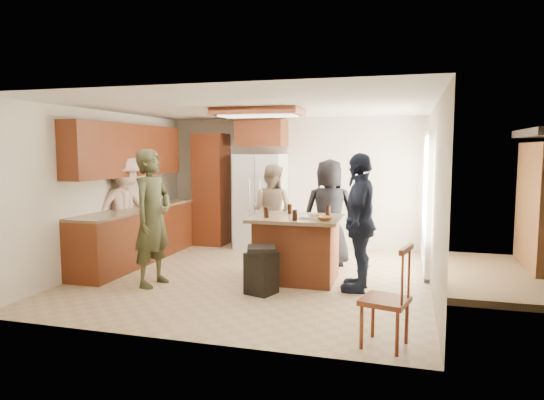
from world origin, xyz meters
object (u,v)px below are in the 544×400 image
(person_counter, at_px, (125,210))
(spindle_chair, at_px, (387,301))
(person_behind_left, at_px, (272,211))
(refrigerator, at_px, (261,201))
(kitchen_island, at_px, (297,248))
(person_behind_right, at_px, (329,213))
(person_side_right, at_px, (360,222))
(trash_bin, at_px, (261,270))
(person_front_left, at_px, (153,218))

(person_counter, bearing_deg, spindle_chair, -96.77)
(person_behind_left, relative_size, refrigerator, 0.91)
(spindle_chair, bearing_deg, kitchen_island, 122.89)
(person_behind_right, relative_size, kitchen_island, 1.36)
(person_side_right, xyz_separation_m, trash_bin, (-1.22, -0.51, -0.60))
(person_behind_right, bearing_deg, spindle_chair, 91.36)
(person_front_left, xyz_separation_m, person_side_right, (2.78, 0.52, -0.02))
(person_front_left, relative_size, person_behind_right, 1.09)
(person_side_right, bearing_deg, person_front_left, -77.69)
(person_behind_left, xyz_separation_m, trash_bin, (0.46, -2.15, -0.50))
(person_behind_left, distance_m, spindle_chair, 4.10)
(person_front_left, height_order, person_side_right, person_front_left)
(kitchen_island, bearing_deg, trash_bin, -111.68)
(person_behind_left, height_order, trash_bin, person_behind_left)
(person_side_right, xyz_separation_m, refrigerator, (-2.11, 2.38, -0.02))
(person_behind_left, height_order, person_behind_right, person_behind_right)
(trash_bin, bearing_deg, person_front_left, -179.64)
(person_side_right, bearing_deg, person_behind_left, -132.63)
(spindle_chair, bearing_deg, trash_bin, 141.22)
(person_behind_left, bearing_deg, person_behind_right, 171.42)
(person_counter, height_order, refrigerator, refrigerator)
(refrigerator, bearing_deg, person_behind_right, -36.34)
(spindle_chair, bearing_deg, person_counter, 151.60)
(refrigerator, relative_size, spindle_chair, 1.81)
(person_behind_right, distance_m, refrigerator, 1.86)
(person_behind_right, bearing_deg, trash_bin, 53.93)
(person_front_left, height_order, kitchen_island, person_front_left)
(person_behind_left, distance_m, person_behind_right, 1.13)
(refrigerator, distance_m, trash_bin, 3.07)
(person_behind_right, xyz_separation_m, trash_bin, (-0.61, -1.79, -0.55))
(person_behind_right, relative_size, spindle_chair, 1.75)
(person_front_left, xyz_separation_m, person_behind_left, (1.10, 2.16, -0.13))
(refrigerator, xyz_separation_m, kitchen_island, (1.19, -2.12, -0.43))
(person_behind_left, relative_size, spindle_chair, 1.64)
(refrigerator, bearing_deg, trash_bin, -72.88)
(person_front_left, distance_m, refrigerator, 2.97)
(refrigerator, distance_m, spindle_chair, 4.95)
(person_counter, bearing_deg, person_front_left, -111.39)
(person_counter, bearing_deg, person_behind_right, -54.65)
(kitchen_island, height_order, trash_bin, kitchen_island)
(person_behind_left, relative_size, person_counter, 0.91)
(person_side_right, bearing_deg, kitchen_island, -103.78)
(refrigerator, bearing_deg, person_front_left, -103.19)
(refrigerator, xyz_separation_m, spindle_chair, (2.55, -4.22, -0.45))
(person_side_right, bearing_deg, person_behind_right, -152.69)
(person_behind_left, distance_m, kitchen_island, 1.62)
(kitchen_island, bearing_deg, person_counter, 175.55)
(person_side_right, bearing_deg, refrigerator, -136.71)
(person_behind_left, height_order, person_counter, person_counter)
(person_behind_right, relative_size, person_counter, 0.97)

